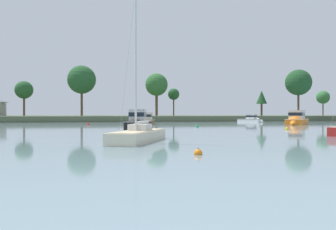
% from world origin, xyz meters
% --- Properties ---
extents(far_shore_bank, '(168.05, 52.26, 1.42)m').
position_xyz_m(far_shore_bank, '(0.00, 103.83, 0.71)').
color(far_shore_bank, '#4C563D').
rests_on(far_shore_bank, ground).
extents(cruiser_black, '(4.61, 8.95, 4.45)m').
position_xyz_m(cruiser_black, '(-4.22, 40.17, 0.57)').
color(cruiser_black, black).
rests_on(cruiser_black, ground).
extents(cruiser_orange, '(8.18, 8.73, 5.08)m').
position_xyz_m(cruiser_orange, '(26.42, 51.73, 0.64)').
color(cruiser_orange, orange).
rests_on(cruiser_orange, ground).
extents(cruiser_wood, '(4.35, 8.37, 4.14)m').
position_xyz_m(cruiser_wood, '(-0.43, 59.08, 0.52)').
color(cruiser_wood, brown).
rests_on(cruiser_wood, ground).
extents(cruiser_white, '(5.45, 6.43, 3.40)m').
position_xyz_m(cruiser_white, '(26.47, 70.19, 0.44)').
color(cruiser_white, white).
rests_on(cruiser_white, ground).
extents(sailboat_cream, '(5.06, 7.70, 11.54)m').
position_xyz_m(sailboat_cream, '(-6.23, 19.80, 0.24)').
color(sailboat_cream, beige).
rests_on(sailboat_cream, ground).
extents(mooring_buoy_yellow, '(0.41, 0.41, 0.47)m').
position_xyz_m(mooring_buoy_yellow, '(14.51, 34.93, 0.07)').
color(mooring_buoy_yellow, yellow).
rests_on(mooring_buoy_yellow, ground).
extents(mooring_buoy_red, '(0.49, 0.49, 0.54)m').
position_xyz_m(mooring_buoy_red, '(-11.34, 58.32, 0.09)').
color(mooring_buoy_red, red).
rests_on(mooring_buoy_red, ground).
extents(mooring_buoy_orange, '(0.42, 0.42, 0.47)m').
position_xyz_m(mooring_buoy_orange, '(-4.16, 11.64, 0.07)').
color(mooring_buoy_orange, orange).
rests_on(mooring_buoy_orange, ground).
extents(mooring_buoy_green, '(0.48, 0.48, 0.53)m').
position_xyz_m(mooring_buoy_green, '(5.89, 46.43, 0.08)').
color(mooring_buoy_green, '#1E8C47').
rests_on(mooring_buoy_green, ground).
extents(shore_tree_center_left, '(8.13, 8.13, 14.50)m').
position_xyz_m(shore_tree_center_left, '(-14.64, 94.81, 11.81)').
color(shore_tree_center_left, brown).
rests_on(shore_tree_center_left, far_shore_bank).
extents(shore_tree_right, '(7.31, 7.31, 13.14)m').
position_xyz_m(shore_tree_right, '(45.78, 81.40, 10.87)').
color(shore_tree_right, brown).
rests_on(shore_tree_right, far_shore_bank).
extents(shore_tree_inland_c, '(5.26, 5.26, 10.31)m').
position_xyz_m(shore_tree_inland_c, '(-31.62, 101.10, 9.04)').
color(shore_tree_inland_c, brown).
rests_on(shore_tree_inland_c, far_shore_bank).
extents(shore_tree_center, '(3.35, 3.35, 7.87)m').
position_xyz_m(shore_tree_center, '(40.45, 93.14, 7.10)').
color(shore_tree_center, brown).
rests_on(shore_tree_center, far_shore_bank).
extents(shore_tree_left, '(6.71, 6.71, 12.66)m').
position_xyz_m(shore_tree_left, '(7.08, 94.07, 10.64)').
color(shore_tree_left, brown).
rests_on(shore_tree_left, far_shore_bank).
extents(shore_tree_far_right, '(4.29, 4.29, 8.20)m').
position_xyz_m(shore_tree_far_right, '(62.65, 93.78, 7.44)').
color(shore_tree_far_right, brown).
rests_on(shore_tree_far_right, far_shore_bank).
extents(shore_tree_far_left, '(3.64, 3.64, 8.63)m').
position_xyz_m(shore_tree_far_left, '(13.36, 99.01, 8.14)').
color(shore_tree_far_left, brown).
rests_on(shore_tree_far_left, far_shore_bank).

